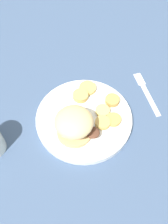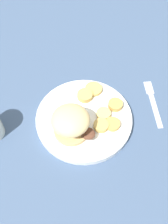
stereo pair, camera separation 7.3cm
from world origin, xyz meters
TOP-DOWN VIEW (x-y plane):
  - ground_plane at (0.00, 0.00)m, footprint 4.00×4.00m
  - dinner_plate at (0.00, 0.00)m, footprint 0.28×0.28m
  - sandwich at (0.03, 0.05)m, footprint 0.12×0.10m
  - potato_round_0 at (-0.01, -0.10)m, footprint 0.05×0.05m
  - potato_round_1 at (-0.08, -0.05)m, footprint 0.04×0.04m
  - potato_round_2 at (-0.05, 0.02)m, footprint 0.04×0.04m
  - potato_round_3 at (-0.08, 0.01)m, footprint 0.04×0.04m
  - potato_round_4 at (-0.05, -0.02)m, footprint 0.04×0.04m
  - potato_round_5 at (0.01, -0.07)m, footprint 0.05×0.05m
  - fork at (-0.20, -0.10)m, footprint 0.06×0.17m

SIDE VIEW (x-z plane):
  - ground_plane at x=0.00m, z-range 0.00..0.00m
  - fork at x=-0.20m, z-range 0.00..0.00m
  - dinner_plate at x=0.00m, z-range 0.00..0.02m
  - potato_round_0 at x=-0.01m, z-range 0.02..0.03m
  - potato_round_3 at x=-0.08m, z-range 0.02..0.03m
  - potato_round_4 at x=-0.05m, z-range 0.02..0.03m
  - potato_round_2 at x=-0.05m, z-range 0.02..0.04m
  - potato_round_1 at x=-0.08m, z-range 0.02..0.04m
  - potato_round_5 at x=0.01m, z-range 0.02..0.04m
  - sandwich at x=0.03m, z-range 0.03..0.11m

